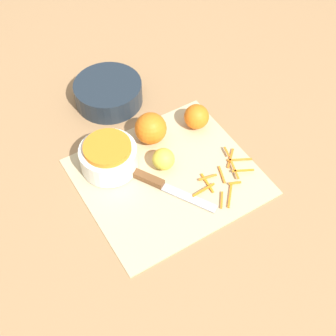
% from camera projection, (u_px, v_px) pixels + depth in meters
% --- Properties ---
extents(ground_plane, '(4.00, 4.00, 0.00)m').
position_uv_depth(ground_plane, '(168.00, 177.00, 1.16)').
color(ground_plane, '#9E754C').
extents(cutting_board, '(0.42, 0.38, 0.01)m').
position_uv_depth(cutting_board, '(168.00, 176.00, 1.16)').
color(cutting_board, '#CCB284').
rests_on(cutting_board, ground_plane).
extents(bowl_speckled, '(0.14, 0.14, 0.07)m').
position_uv_depth(bowl_speckled, '(108.00, 156.00, 1.14)').
color(bowl_speckled, silver).
rests_on(bowl_speckled, cutting_board).
extents(bowl_dark, '(0.19, 0.19, 0.06)m').
position_uv_depth(bowl_dark, '(110.00, 92.00, 1.30)').
color(bowl_dark, '#1E2833').
rests_on(bowl_dark, ground_plane).
extents(knife, '(0.14, 0.22, 0.02)m').
position_uv_depth(knife, '(155.00, 182.00, 1.13)').
color(knife, brown).
rests_on(knife, cutting_board).
extents(orange_left, '(0.08, 0.08, 0.08)m').
position_uv_depth(orange_left, '(151.00, 128.00, 1.19)').
color(orange_left, orange).
rests_on(orange_left, cutting_board).
extents(orange_right, '(0.07, 0.07, 0.07)m').
position_uv_depth(orange_right, '(197.00, 117.00, 1.23)').
color(orange_right, orange).
rests_on(orange_right, cutting_board).
extents(lemon, '(0.06, 0.06, 0.06)m').
position_uv_depth(lemon, '(164.00, 159.00, 1.15)').
color(lemon, gold).
rests_on(lemon, cutting_board).
extents(peel_pile, '(0.19, 0.16, 0.01)m').
position_uv_depth(peel_pile, '(225.00, 176.00, 1.15)').
color(peel_pile, orange).
rests_on(peel_pile, cutting_board).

